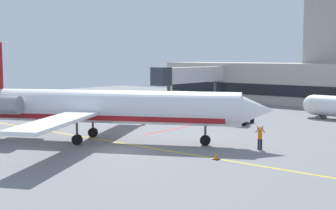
{
  "coord_description": "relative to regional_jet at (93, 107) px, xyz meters",
  "views": [
    {
      "loc": [
        26.18,
        -26.21,
        7.59
      ],
      "look_at": [
        -1.34,
        7.63,
        3.0
      ],
      "focal_mm": 49.57,
      "sensor_mm": 36.0,
      "label": 1
    }
  ],
  "objects": [
    {
      "name": "pushback_tractor",
      "position": [
        -14.15,
        23.79,
        -2.2
      ],
      "size": [
        3.7,
        4.01,
        2.01
      ],
      "color": "silver",
      "rests_on": "ground"
    },
    {
      "name": "fuel_tank",
      "position": [
        11.72,
        28.18,
        -1.54
      ],
      "size": [
        7.96,
        2.7,
        2.85
      ],
      "color": "white",
      "rests_on": "ground"
    },
    {
      "name": "jet_bridge_west",
      "position": [
        -11.41,
        29.65,
        1.55
      ],
      "size": [
        2.4,
        16.5,
        6.05
      ],
      "color": "silver",
      "rests_on": "ground"
    },
    {
      "name": "regional_jet",
      "position": [
        0.0,
        0.0,
        0.0
      ],
      "size": [
        28.81,
        23.6,
        8.96
      ],
      "color": "white",
      "rests_on": "ground"
    },
    {
      "name": "baggage_tug",
      "position": [
        4.77,
        17.64,
        -2.21
      ],
      "size": [
        2.53,
        3.81,
        1.99
      ],
      "color": "#19389E",
      "rests_on": "ground"
    },
    {
      "name": "marshaller",
      "position": [
        13.44,
        6.01,
        -2.1
      ],
      "size": [
        0.65,
        0.65,
        1.99
      ],
      "color": "#191E33",
      "rests_on": "ground"
    },
    {
      "name": "safety_cone_alpha",
      "position": [
        12.69,
        0.72,
        -2.87
      ],
      "size": [
        0.47,
        0.47,
        0.55
      ],
      "color": "orange",
      "rests_on": "ground"
    },
    {
      "name": "ground",
      "position": [
        4.92,
        -1.39,
        -3.17
      ],
      "size": [
        120.0,
        120.0,
        0.11
      ],
      "color": "slate"
    },
    {
      "name": "safety_cone_bravo",
      "position": [
        -3.11,
        10.05,
        -2.87
      ],
      "size": [
        0.47,
        0.47,
        0.55
      ],
      "color": "orange",
      "rests_on": "ground"
    }
  ]
}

